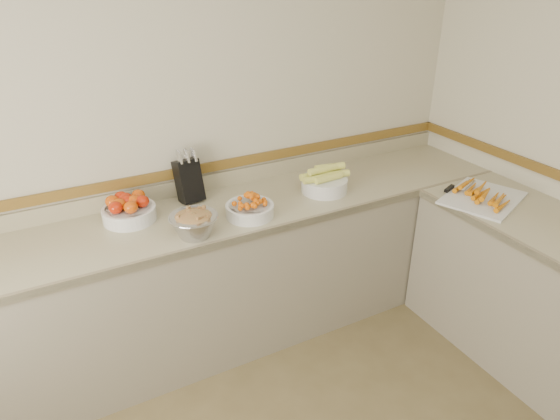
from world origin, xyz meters
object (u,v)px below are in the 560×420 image
knife_block (189,180)px  tomato_bowl (128,209)px  cherry_tomato_bowl (250,208)px  cutting_board (482,196)px  rhubarb_bowl (194,223)px  corn_bowl (324,182)px

knife_block → tomato_bowl: 0.40m
cherry_tomato_bowl → cutting_board: (1.34, -0.46, -0.03)m
cutting_board → knife_block: bearing=152.3°
knife_block → cutting_board: 1.77m
knife_block → cutting_board: bearing=-27.7°
tomato_bowl → cherry_tomato_bowl: size_ratio=1.07×
tomato_bowl → rhubarb_bowl: 0.43m
tomato_bowl → cutting_board: tomato_bowl is taller
cherry_tomato_bowl → cutting_board: size_ratio=0.46×
rhubarb_bowl → cutting_board: size_ratio=0.43×
rhubarb_bowl → tomato_bowl: bearing=127.1°
cherry_tomato_bowl → rhubarb_bowl: 0.36m
tomato_bowl → cherry_tomato_bowl: cherry_tomato_bowl is taller
rhubarb_bowl → cutting_board: rhubarb_bowl is taller
tomato_bowl → cherry_tomato_bowl: 0.67m
tomato_bowl → cutting_board: size_ratio=0.49×
cherry_tomato_bowl → rhubarb_bowl: (-0.35, -0.07, 0.02)m
cherry_tomato_bowl → cutting_board: 1.42m
cutting_board → corn_bowl: bearing=145.0°
tomato_bowl → knife_block: bearing=12.7°
corn_bowl → rhubarb_bowl: bearing=-170.3°
rhubarb_bowl → cutting_board: 1.74m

